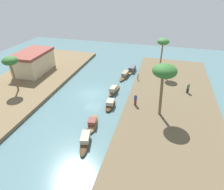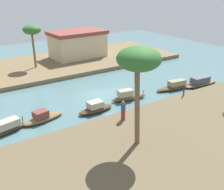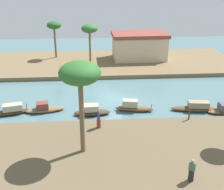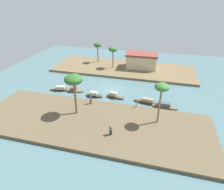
{
  "view_description": "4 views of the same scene",
  "coord_description": "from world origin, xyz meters",
  "px_view_note": "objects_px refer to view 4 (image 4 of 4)",
  "views": [
    {
      "loc": [
        -25.48,
        -10.47,
        15.85
      ],
      "look_at": [
        -0.71,
        -3.61,
        0.79
      ],
      "focal_mm": 30.86,
      "sensor_mm": 36.0,
      "label": 1
    },
    {
      "loc": [
        -14.67,
        -24.56,
        11.4
      ],
      "look_at": [
        0.01,
        -2.65,
        0.68
      ],
      "focal_mm": 44.94,
      "sensor_mm": 36.0,
      "label": 2
    },
    {
      "loc": [
        -2.52,
        -30.24,
        13.36
      ],
      "look_at": [
        -0.51,
        -1.18,
        0.89
      ],
      "focal_mm": 47.48,
      "sensor_mm": 36.0,
      "label": 3
    },
    {
      "loc": [
        9.32,
        -35.84,
        18.99
      ],
      "look_at": [
        1.03,
        -3.82,
        0.83
      ],
      "focal_mm": 30.57,
      "sensor_mm": 36.0,
      "label": 4
    }
  ],
  "objects_px": {
    "sampan_with_tall_canopy": "(147,101)",
    "sampan_with_red_awning": "(75,90)",
    "sampan_downstream_large": "(115,96)",
    "riverside_building": "(142,61)",
    "person_by_mooring": "(91,100)",
    "sampan_near_left_bank": "(94,95)",
    "palm_tree_left_near": "(74,80)",
    "palm_tree_right_tall": "(113,50)",
    "palm_tree_right_short": "(98,46)",
    "sampan_open_hull": "(60,89)",
    "sampan_upstream_small": "(164,106)",
    "palm_tree_left_far": "(162,89)",
    "mooring_post": "(136,104)",
    "person_on_near_bank": "(111,131)"
  },
  "relations": [
    {
      "from": "sampan_with_tall_canopy",
      "to": "palm_tree_right_tall",
      "type": "bearing_deg",
      "value": 131.06
    },
    {
      "from": "sampan_downstream_large",
      "to": "palm_tree_right_tall",
      "type": "distance_m",
      "value": 16.66
    },
    {
      "from": "sampan_near_left_bank",
      "to": "person_on_near_bank",
      "type": "relative_size",
      "value": 2.21
    },
    {
      "from": "sampan_with_red_awning",
      "to": "riverside_building",
      "type": "bearing_deg",
      "value": 43.66
    },
    {
      "from": "sampan_open_hull",
      "to": "person_by_mooring",
      "type": "bearing_deg",
      "value": -39.3
    },
    {
      "from": "palm_tree_right_tall",
      "to": "palm_tree_right_short",
      "type": "height_order",
      "value": "palm_tree_right_tall"
    },
    {
      "from": "sampan_open_hull",
      "to": "sampan_with_tall_canopy",
      "type": "distance_m",
      "value": 18.69
    },
    {
      "from": "sampan_with_tall_canopy",
      "to": "sampan_with_red_awning",
      "type": "relative_size",
      "value": 1.26
    },
    {
      "from": "riverside_building",
      "to": "sampan_upstream_small",
      "type": "bearing_deg",
      "value": -72.52
    },
    {
      "from": "sampan_near_left_bank",
      "to": "palm_tree_left_near",
      "type": "relative_size",
      "value": 0.51
    },
    {
      "from": "person_on_near_bank",
      "to": "palm_tree_right_short",
      "type": "relative_size",
      "value": 0.29
    },
    {
      "from": "palm_tree_left_far",
      "to": "palm_tree_right_short",
      "type": "relative_size",
      "value": 1.22
    },
    {
      "from": "sampan_downstream_large",
      "to": "palm_tree_left_near",
      "type": "distance_m",
      "value": 10.87
    },
    {
      "from": "mooring_post",
      "to": "palm_tree_right_tall",
      "type": "height_order",
      "value": "palm_tree_right_tall"
    },
    {
      "from": "sampan_open_hull",
      "to": "sampan_downstream_large",
      "type": "bearing_deg",
      "value": -13.8
    },
    {
      "from": "person_by_mooring",
      "to": "sampan_downstream_large",
      "type": "bearing_deg",
      "value": 141.77
    },
    {
      "from": "sampan_upstream_small",
      "to": "person_on_near_bank",
      "type": "relative_size",
      "value": 3.0
    },
    {
      "from": "sampan_downstream_large",
      "to": "sampan_near_left_bank",
      "type": "distance_m",
      "value": 4.22
    },
    {
      "from": "palm_tree_left_near",
      "to": "riverside_building",
      "type": "distance_m",
      "value": 26.23
    },
    {
      "from": "person_on_near_bank",
      "to": "mooring_post",
      "type": "xyz_separation_m",
      "value": [
        2.51,
        8.39,
        -0.11
      ]
    },
    {
      "from": "sampan_open_hull",
      "to": "sampan_with_red_awning",
      "type": "height_order",
      "value": "sampan_open_hull"
    },
    {
      "from": "sampan_open_hull",
      "to": "sampan_upstream_small",
      "type": "relative_size",
      "value": 0.84
    },
    {
      "from": "palm_tree_right_short",
      "to": "riverside_building",
      "type": "xyz_separation_m",
      "value": [
        12.83,
        -1.54,
        -2.79
      ]
    },
    {
      "from": "sampan_with_red_awning",
      "to": "palm_tree_left_far",
      "type": "relative_size",
      "value": 0.58
    },
    {
      "from": "person_by_mooring",
      "to": "palm_tree_right_tall",
      "type": "xyz_separation_m",
      "value": [
        -0.69,
        19.43,
        4.17
      ]
    },
    {
      "from": "person_on_near_bank",
      "to": "sampan_open_hull",
      "type": "bearing_deg",
      "value": 178.48
    },
    {
      "from": "palm_tree_left_far",
      "to": "riverside_building",
      "type": "height_order",
      "value": "palm_tree_left_far"
    },
    {
      "from": "sampan_open_hull",
      "to": "sampan_upstream_small",
      "type": "bearing_deg",
      "value": -17.01
    },
    {
      "from": "sampan_with_red_awning",
      "to": "palm_tree_right_short",
      "type": "bearing_deg",
      "value": 81.87
    },
    {
      "from": "person_on_near_bank",
      "to": "palm_tree_right_tall",
      "type": "xyz_separation_m",
      "value": [
        -6.51,
        26.91,
        4.21
      ]
    },
    {
      "from": "sampan_open_hull",
      "to": "mooring_post",
      "type": "distance_m",
      "value": 17.34
    },
    {
      "from": "sampan_open_hull",
      "to": "sampan_near_left_bank",
      "type": "height_order",
      "value": "sampan_near_left_bank"
    },
    {
      "from": "sampan_with_tall_canopy",
      "to": "palm_tree_left_near",
      "type": "distance_m",
      "value": 14.71
    },
    {
      "from": "sampan_open_hull",
      "to": "sampan_near_left_bank",
      "type": "bearing_deg",
      "value": -18.02
    },
    {
      "from": "mooring_post",
      "to": "palm_tree_left_far",
      "type": "distance_m",
      "value": 7.54
    },
    {
      "from": "palm_tree_left_near",
      "to": "palm_tree_right_short",
      "type": "xyz_separation_m",
      "value": [
        -4.74,
        26.16,
        -1.26
      ]
    },
    {
      "from": "sampan_with_red_awning",
      "to": "person_on_near_bank",
      "type": "xyz_separation_m",
      "value": [
        11.17,
        -12.04,
        0.87
      ]
    },
    {
      "from": "sampan_near_left_bank",
      "to": "person_on_near_bank",
      "type": "bearing_deg",
      "value": -61.71
    },
    {
      "from": "palm_tree_right_tall",
      "to": "palm_tree_right_short",
      "type": "bearing_deg",
      "value": 147.98
    },
    {
      "from": "sampan_downstream_large",
      "to": "riverside_building",
      "type": "distance_m",
      "value": 17.53
    },
    {
      "from": "sampan_with_red_awning",
      "to": "mooring_post",
      "type": "relative_size",
      "value": 3.39
    },
    {
      "from": "palm_tree_left_near",
      "to": "palm_tree_left_far",
      "type": "distance_m",
      "value": 13.56
    },
    {
      "from": "sampan_with_red_awning",
      "to": "palm_tree_right_tall",
      "type": "height_order",
      "value": "palm_tree_right_tall"
    },
    {
      "from": "mooring_post",
      "to": "riverside_building",
      "type": "xyz_separation_m",
      "value": [
        -1.53,
        20.31,
        1.43
      ]
    },
    {
      "from": "sampan_with_red_awning",
      "to": "palm_tree_left_far",
      "type": "distance_m",
      "value": 19.98
    },
    {
      "from": "palm_tree_left_far",
      "to": "person_on_near_bank",
      "type": "bearing_deg",
      "value": -142.99
    },
    {
      "from": "sampan_upstream_small",
      "to": "sampan_with_red_awning",
      "type": "xyz_separation_m",
      "value": [
        -18.67,
        1.75,
        -0.09
      ]
    },
    {
      "from": "sampan_open_hull",
      "to": "palm_tree_left_near",
      "type": "distance_m",
      "value": 12.28
    },
    {
      "from": "sampan_with_tall_canopy",
      "to": "sampan_downstream_large",
      "type": "xyz_separation_m",
      "value": [
        -6.41,
        0.44,
        0.06
      ]
    },
    {
      "from": "mooring_post",
      "to": "palm_tree_left_near",
      "type": "relative_size",
      "value": 0.17
    }
  ]
}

